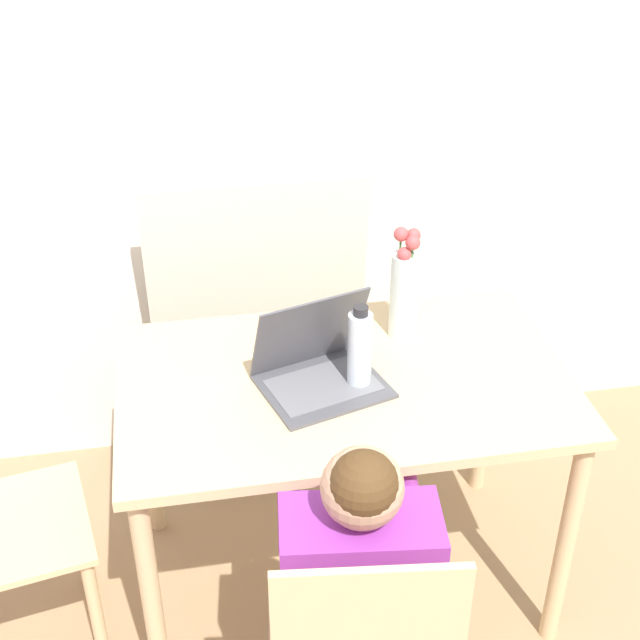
% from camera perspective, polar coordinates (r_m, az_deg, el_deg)
% --- Properties ---
extents(wall_back, '(6.40, 0.05, 2.50)m').
position_cam_1_polar(wall_back, '(2.84, -1.59, 13.74)').
color(wall_back, white).
rests_on(wall_back, ground_plane).
extents(dining_table, '(1.20, 0.74, 0.76)m').
position_cam_1_polar(dining_table, '(2.43, 1.50, -5.58)').
color(dining_table, '#D6B784').
rests_on(dining_table, ground_plane).
extents(person_seated, '(0.39, 0.46, 1.02)m').
position_cam_1_polar(person_seated, '(2.04, 2.37, -15.68)').
color(person_seated, purple).
rests_on(person_seated, ground_plane).
extents(laptop, '(0.37, 0.33, 0.25)m').
position_cam_1_polar(laptop, '(2.32, -0.16, -2.83)').
color(laptop, '#4C4C51').
rests_on(laptop, dining_table).
extents(flower_vase, '(0.08, 0.08, 0.34)m').
position_cam_1_polar(flower_vase, '(2.48, 5.45, 2.11)').
color(flower_vase, silver).
rests_on(flower_vase, dining_table).
extents(water_bottle, '(0.06, 0.06, 0.24)m').
position_cam_1_polar(water_bottle, '(2.28, 2.56, -1.87)').
color(water_bottle, silver).
rests_on(water_bottle, dining_table).
extents(cardboard_panel, '(0.71, 0.17, 1.08)m').
position_cam_1_polar(cardboard_panel, '(3.00, -3.94, -0.26)').
color(cardboard_panel, silver).
rests_on(cardboard_panel, ground_plane).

